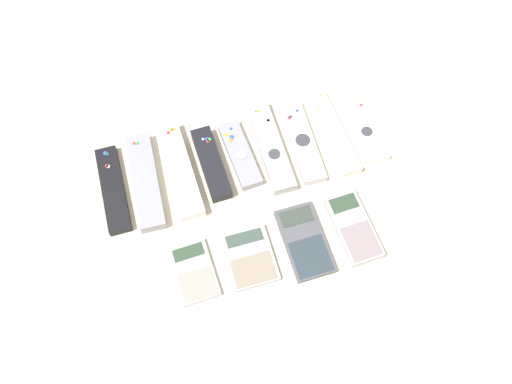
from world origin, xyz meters
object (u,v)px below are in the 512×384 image
at_px(remote_0, 113,189).
at_px(calculator_3, 353,227).
at_px(remote_1, 146,181).
at_px(remote_3, 211,163).
at_px(remote_4, 240,154).
at_px(calculator_1, 250,257).
at_px(remote_5, 270,146).
at_px(remote_7, 331,132).
at_px(remote_2, 179,170).
at_px(remote_8, 363,127).
at_px(remote_6, 302,142).
at_px(calculator_0, 194,272).
at_px(calculator_2, 305,241).

xyz_separation_m(remote_0, calculator_3, (0.43, -0.21, 0.00)).
distance_m(remote_1, remote_3, 0.14).
height_order(remote_4, calculator_1, remote_4).
xyz_separation_m(remote_5, calculator_3, (0.10, -0.22, -0.00)).
xyz_separation_m(remote_4, calculator_3, (0.16, -0.22, -0.00)).
xyz_separation_m(remote_7, calculator_1, (-0.24, -0.21, -0.01)).
xyz_separation_m(remote_2, remote_5, (0.19, 0.00, -0.00)).
bearing_deg(remote_4, remote_3, -177.98).
relative_size(remote_4, remote_7, 0.76).
bearing_deg(remote_8, remote_4, -179.94).
height_order(remote_1, remote_6, remote_1).
height_order(remote_0, calculator_0, remote_0).
bearing_deg(calculator_2, remote_8, 45.72).
xyz_separation_m(remote_7, calculator_3, (-0.04, -0.21, -0.00)).
bearing_deg(remote_0, remote_3, 0.01).
distance_m(remote_0, remote_7, 0.46).
bearing_deg(remote_5, calculator_0, -134.13).
xyz_separation_m(remote_2, remote_4, (0.13, 0.00, -0.00)).
bearing_deg(remote_8, remote_2, -178.96).
bearing_deg(calculator_3, remote_0, 151.28).
xyz_separation_m(remote_0, remote_8, (0.54, -0.00, -0.00)).
relative_size(remote_7, calculator_3, 1.44).
bearing_deg(remote_8, calculator_3, -114.84).
height_order(remote_5, calculator_3, remote_5).
distance_m(remote_5, calculator_2, 0.22).
distance_m(remote_2, calculator_1, 0.23).
height_order(remote_4, remote_7, remote_7).
relative_size(remote_2, calculator_0, 1.89).
relative_size(remote_2, remote_8, 1.25).
distance_m(remote_4, calculator_0, 0.26).
xyz_separation_m(remote_0, remote_3, (0.20, -0.00, 0.00)).
bearing_deg(calculator_3, remote_4, 124.74).
xyz_separation_m(remote_0, calculator_0, (0.12, -0.21, -0.00)).
bearing_deg(remote_1, remote_2, 6.19).
relative_size(remote_1, remote_4, 1.34).
xyz_separation_m(remote_6, calculator_2, (-0.07, -0.21, -0.00)).
xyz_separation_m(remote_5, calculator_1, (-0.11, -0.22, -0.01)).
bearing_deg(remote_8, remote_5, 179.87).
distance_m(remote_1, remote_2, 0.07).
distance_m(remote_7, calculator_3, 0.22).
xyz_separation_m(remote_0, remote_5, (0.33, 0.00, 0.00)).
xyz_separation_m(remote_0, remote_2, (0.14, 0.00, 0.00)).
bearing_deg(remote_4, calculator_3, -56.67).
bearing_deg(calculator_1, remote_0, 136.57).
bearing_deg(remote_2, remote_8, -2.61).
relative_size(remote_6, calculator_3, 1.34).
height_order(remote_1, calculator_3, remote_1).
height_order(remote_3, remote_8, remote_3).
height_order(remote_3, remote_7, remote_3).
xyz_separation_m(remote_2, remote_6, (0.26, -0.01, -0.00)).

